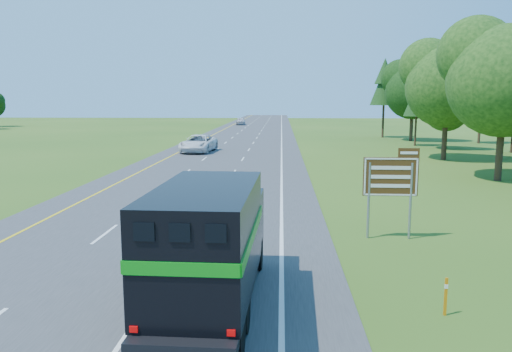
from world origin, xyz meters
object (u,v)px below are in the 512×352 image
object	(u,v)px
horse_truck	(210,241)
far_car	(241,121)
white_suv	(198,143)
exit_sign	(391,180)

from	to	relation	value
horse_truck	far_car	distance (m)	100.55
white_suv	far_car	size ratio (longest dim) A/B	1.33
horse_truck	exit_sign	bearing A→B (deg)	50.43
far_car	horse_truck	bearing A→B (deg)	-88.07
horse_truck	white_suv	bearing A→B (deg)	101.64
horse_truck	exit_sign	distance (m)	9.48
far_car	exit_sign	bearing A→B (deg)	-83.96
far_car	exit_sign	world-z (taller)	exit_sign
horse_truck	far_car	bearing A→B (deg)	95.96
white_suv	far_car	world-z (taller)	white_suv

